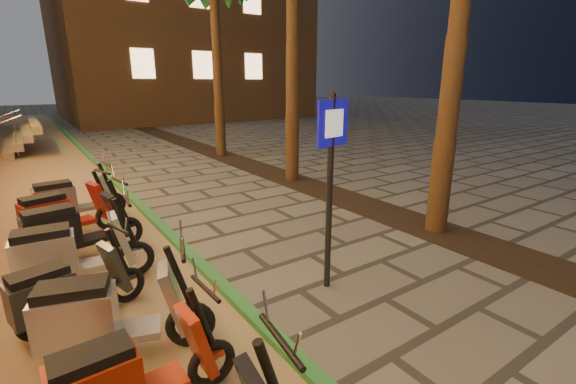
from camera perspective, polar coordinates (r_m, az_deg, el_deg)
ground at (r=4.66m, az=15.01°, el=-22.47°), size 120.00×120.00×0.00m
parking_strip at (r=12.59m, az=-32.08°, el=0.38°), size 3.40×60.00×0.01m
green_curb at (r=12.74m, az=-24.53°, el=1.76°), size 0.18×60.00×0.10m
planting_strip at (r=10.16m, az=7.09°, el=-0.45°), size 1.20×40.00×0.02m
pedestrian_sign at (r=5.16m, az=6.37°, el=3.69°), size 0.59×0.16×2.73m
scooter_4 at (r=3.80m, az=-22.63°, el=-24.10°), size 1.58×0.56×1.12m
scooter_5 at (r=4.56m, az=-25.38°, el=-16.30°), size 1.74×0.93×1.24m
scooter_6 at (r=5.38m, az=-30.14°, el=-12.63°), size 1.56×0.78×1.10m
scooter_7 at (r=6.22m, az=-29.77°, el=-8.02°), size 1.81×0.65×1.27m
scooter_8 at (r=7.15m, az=-29.43°, el=-4.96°), size 1.83×0.76×1.29m
scooter_9 at (r=8.14m, az=-30.47°, el=-2.86°), size 1.76×0.89×1.24m
scooter_10 at (r=9.10m, az=-29.59°, el=-1.01°), size 1.73×0.62×1.22m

